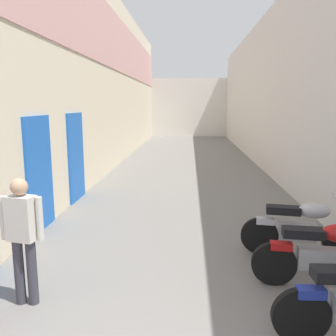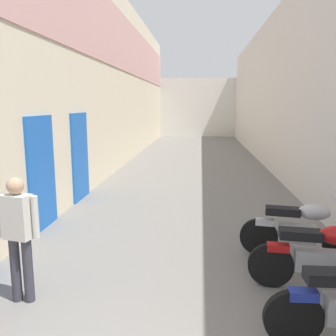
{
  "view_description": "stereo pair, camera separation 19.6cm",
  "coord_description": "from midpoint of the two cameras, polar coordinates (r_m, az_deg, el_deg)",
  "views": [
    {
      "loc": [
        0.07,
        -0.83,
        2.41
      ],
      "look_at": [
        -0.3,
        5.35,
        1.29
      ],
      "focal_mm": 37.67,
      "sensor_mm": 36.0,
      "label": 1
    },
    {
      "loc": [
        0.27,
        -0.81,
        2.41
      ],
      "look_at": [
        -0.3,
        5.35,
        1.29
      ],
      "focal_mm": 37.67,
      "sensor_mm": 36.0,
      "label": 2
    }
  ],
  "objects": [
    {
      "name": "motorcycle_fourth",
      "position": [
        5.99,
        21.64,
        -9.09
      ],
      "size": [
        1.84,
        0.58,
        1.04
      ],
      "color": "black",
      "rests_on": "ground"
    },
    {
      "name": "pedestrian_mid_alley",
      "position": [
        4.62,
        -21.88,
        -9.38
      ],
      "size": [
        0.52,
        0.27,
        1.57
      ],
      "color": "#383842",
      "rests_on": "ground"
    },
    {
      "name": "building_right",
      "position": [
        14.06,
        17.24,
        11.61
      ],
      "size": [
        0.45,
        25.9,
        5.69
      ],
      "color": "beige",
      "rests_on": "ground"
    },
    {
      "name": "ground_plane",
      "position": [
        12.02,
        4.36,
        -1.31
      ],
      "size": [
        41.9,
        41.9,
        0.0
      ],
      "primitive_type": "plane",
      "color": "slate"
    },
    {
      "name": "building_left",
      "position": [
        14.09,
        -7.93,
        13.98
      ],
      "size": [
        0.45,
        25.9,
        6.62
      ],
      "color": "beige",
      "rests_on": "ground"
    },
    {
      "name": "motorcycle_third",
      "position": [
        5.11,
        24.77,
        -12.68
      ],
      "size": [
        1.85,
        0.58,
        1.04
      ],
      "color": "black",
      "rests_on": "ground"
    },
    {
      "name": "building_far_end",
      "position": [
        27.72,
        4.99,
        9.73
      ],
      "size": [
        8.6,
        2.0,
        4.3
      ],
      "primitive_type": "cube",
      "color": "silver",
      "rests_on": "ground"
    }
  ]
}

